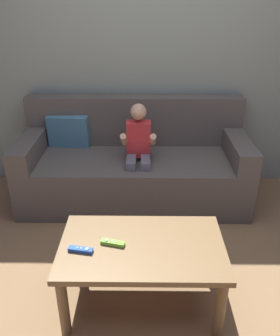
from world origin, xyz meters
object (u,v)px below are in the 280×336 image
object	(u,v)px
coffee_table	(142,254)
game_remote_lime_center	(113,243)
person_seated_on_couch	(138,152)
game_remote_blue_near_edge	(81,250)
couch	(133,166)

from	to	relation	value
coffee_table	game_remote_lime_center	bearing A→B (deg)	-179.66
person_seated_on_couch	coffee_table	world-z (taller)	person_seated_on_couch
person_seated_on_couch	game_remote_lime_center	world-z (taller)	person_seated_on_couch
person_seated_on_couch	game_remote_lime_center	size ratio (longest dim) A/B	6.45
game_remote_blue_near_edge	game_remote_lime_center	world-z (taller)	same
person_seated_on_couch	game_remote_blue_near_edge	world-z (taller)	person_seated_on_couch
couch	game_remote_lime_center	bearing A→B (deg)	-93.64
couch	coffee_table	size ratio (longest dim) A/B	2.10
couch	game_remote_lime_center	world-z (taller)	couch
game_remote_blue_near_edge	coffee_table	bearing A→B (deg)	10.41
couch	game_remote_blue_near_edge	xyz separation A→B (m)	(-0.26, -1.35, 0.14)
coffee_table	game_remote_blue_near_edge	distance (m)	0.36
game_remote_lime_center	coffee_table	bearing A→B (deg)	0.34
game_remote_lime_center	game_remote_blue_near_edge	bearing A→B (deg)	-160.38
couch	game_remote_blue_near_edge	world-z (taller)	couch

